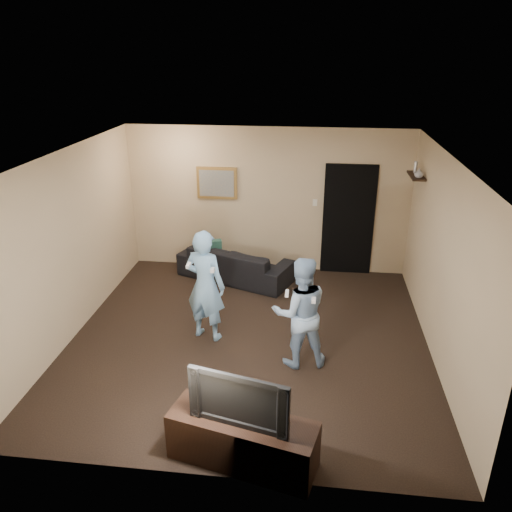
# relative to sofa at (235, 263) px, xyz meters

# --- Properties ---
(ground) EXTENTS (5.00, 5.00, 0.00)m
(ground) POSITION_rel_sofa_xyz_m (0.50, -1.95, -0.29)
(ground) COLOR black
(ground) RESTS_ON ground
(ceiling) EXTENTS (5.00, 5.00, 0.04)m
(ceiling) POSITION_rel_sofa_xyz_m (0.50, -1.95, 2.31)
(ceiling) COLOR silver
(ceiling) RESTS_ON wall_back
(wall_back) EXTENTS (5.00, 0.04, 2.60)m
(wall_back) POSITION_rel_sofa_xyz_m (0.50, 0.55, 1.01)
(wall_back) COLOR tan
(wall_back) RESTS_ON ground
(wall_front) EXTENTS (5.00, 0.04, 2.60)m
(wall_front) POSITION_rel_sofa_xyz_m (0.50, -4.45, 1.01)
(wall_front) COLOR tan
(wall_front) RESTS_ON ground
(wall_left) EXTENTS (0.04, 5.00, 2.60)m
(wall_left) POSITION_rel_sofa_xyz_m (-2.00, -1.95, 1.01)
(wall_left) COLOR tan
(wall_left) RESTS_ON ground
(wall_right) EXTENTS (0.04, 5.00, 2.60)m
(wall_right) POSITION_rel_sofa_xyz_m (3.00, -1.95, 1.01)
(wall_right) COLOR tan
(wall_right) RESTS_ON ground
(sofa) EXTENTS (2.16, 1.45, 0.59)m
(sofa) POSITION_rel_sofa_xyz_m (0.00, 0.00, 0.00)
(sofa) COLOR black
(sofa) RESTS_ON ground
(throw_pillow) EXTENTS (0.46, 0.26, 0.43)m
(throw_pillow) POSITION_rel_sofa_xyz_m (-0.46, -0.00, 0.19)
(throw_pillow) COLOR #16433C
(throw_pillow) RESTS_ON sofa
(painting_frame) EXTENTS (0.72, 0.05, 0.57)m
(painting_frame) POSITION_rel_sofa_xyz_m (-0.40, 0.52, 1.31)
(painting_frame) COLOR olive
(painting_frame) RESTS_ON wall_back
(painting_canvas) EXTENTS (0.62, 0.01, 0.47)m
(painting_canvas) POSITION_rel_sofa_xyz_m (-0.40, 0.49, 1.31)
(painting_canvas) COLOR slate
(painting_canvas) RESTS_ON painting_frame
(doorway) EXTENTS (0.90, 0.06, 2.00)m
(doorway) POSITION_rel_sofa_xyz_m (1.95, 0.52, 0.71)
(doorway) COLOR black
(doorway) RESTS_ON ground
(light_switch) EXTENTS (0.08, 0.02, 0.12)m
(light_switch) POSITION_rel_sofa_xyz_m (1.35, 0.52, 1.01)
(light_switch) COLOR silver
(light_switch) RESTS_ON wall_back
(wall_shelf) EXTENTS (0.20, 0.60, 0.03)m
(wall_shelf) POSITION_rel_sofa_xyz_m (2.89, -0.15, 1.70)
(wall_shelf) COLOR black
(wall_shelf) RESTS_ON wall_right
(shelf_vase) EXTENTS (0.18, 0.18, 0.14)m
(shelf_vase) POSITION_rel_sofa_xyz_m (2.89, -0.33, 1.78)
(shelf_vase) COLOR #ACABB0
(shelf_vase) RESTS_ON wall_shelf
(shelf_figurine) EXTENTS (0.06, 0.06, 0.18)m
(shelf_figurine) POSITION_rel_sofa_xyz_m (2.89, -0.01, 1.80)
(shelf_figurine) COLOR #B7B7BC
(shelf_figurine) RESTS_ON wall_shelf
(tv_console) EXTENTS (1.54, 0.80, 0.53)m
(tv_console) POSITION_rel_sofa_xyz_m (0.74, -4.22, -0.04)
(tv_console) COLOR black
(tv_console) RESTS_ON ground
(television) EXTENTS (1.00, 0.36, 0.58)m
(television) POSITION_rel_sofa_xyz_m (0.74, -4.22, 0.51)
(television) COLOR black
(television) RESTS_ON tv_console
(wii_player_left) EXTENTS (0.68, 0.56, 1.61)m
(wii_player_left) POSITION_rel_sofa_xyz_m (-0.10, -1.97, 0.51)
(wii_player_left) COLOR #80B3DE
(wii_player_left) RESTS_ON ground
(wii_player_right) EXTENTS (0.84, 0.72, 1.49)m
(wii_player_right) POSITION_rel_sofa_xyz_m (1.22, -2.46, 0.45)
(wii_player_right) COLOR #92B2D4
(wii_player_right) RESTS_ON ground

